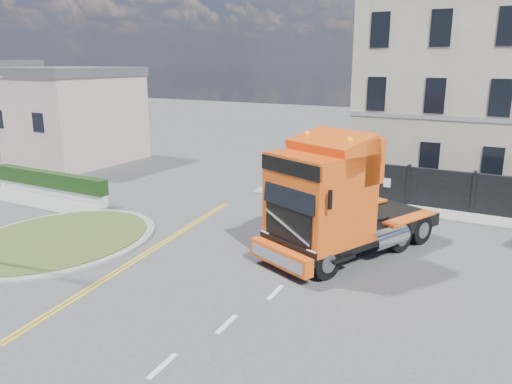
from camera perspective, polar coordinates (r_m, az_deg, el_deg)
The scene contains 10 objects.
ground at distance 19.39m, azimuth -1.03°, elevation -6.50°, with size 120.00×120.00×0.00m, color #424244.
traffic_island at distance 21.61m, azimuth -21.60°, elevation -5.08°, with size 6.80×6.80×0.17m.
hedge_wall at distance 28.65m, azimuth -22.50°, elevation 0.94°, with size 8.00×0.55×1.35m.
pavement_side at distance 28.18m, azimuth -24.09°, elevation -0.89°, with size 8.50×1.80×0.10m, color gray.
seaside_bldg_pink at distance 38.33m, azimuth -20.68°, elevation 7.80°, with size 8.00×8.00×6.00m, color beige.
seaside_bldg_cream at distance 45.89m, azimuth -25.28°, elevation 7.71°, with size 9.00×8.00×5.00m, color beige.
hoarding_fence at distance 25.46m, azimuth 22.55°, elevation -0.09°, with size 18.80×0.25×2.00m.
georgian_building at distance 32.27m, azimuth 24.14°, elevation 11.28°, with size 12.30×10.30×12.80m.
pavement_far at distance 24.90m, azimuth 20.82°, elevation -2.49°, with size 20.00×1.60×0.12m, color gray.
truck at distance 18.23m, azimuth 8.82°, elevation -1.39°, with size 5.44×8.00×4.50m.
Camera 1 is at (9.12, -15.60, 7.04)m, focal length 35.00 mm.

